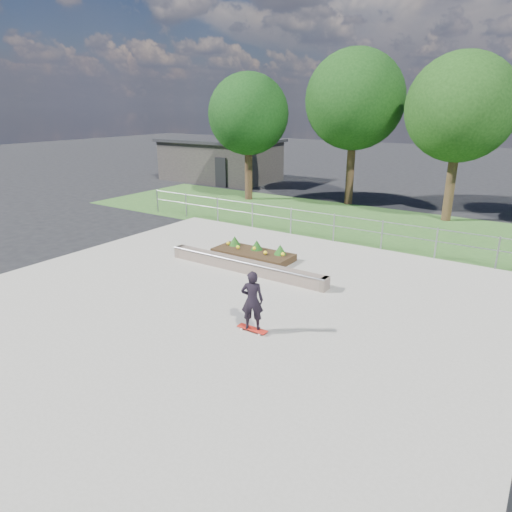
{
  "coord_description": "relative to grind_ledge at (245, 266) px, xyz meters",
  "views": [
    {
      "loc": [
        7.33,
        -9.18,
        5.36
      ],
      "look_at": [
        0.2,
        1.5,
        1.1
      ],
      "focal_mm": 32.0,
      "sensor_mm": 36.0,
      "label": 1
    }
  ],
  "objects": [
    {
      "name": "building",
      "position": [
        -13.08,
        15.48,
        1.25
      ],
      "size": [
        8.4,
        5.4,
        3.0
      ],
      "color": "#2A2725",
      "rests_on": "ground"
    },
    {
      "name": "skateboarder",
      "position": [
        2.58,
        -3.37,
        0.62
      ],
      "size": [
        0.8,
        0.57,
        1.58
      ],
      "color": "white",
      "rests_on": "concrete_slab"
    },
    {
      "name": "grass_verge",
      "position": [
        0.92,
        8.49,
        -0.25
      ],
      "size": [
        30.0,
        8.0,
        0.02
      ],
      "primitive_type": "cube",
      "color": "#2D5522",
      "rests_on": "ground"
    },
    {
      "name": "tree_mid_right",
      "position": [
        3.92,
        11.49,
        4.97
      ],
      "size": [
        4.9,
        4.9,
        7.7
      ],
      "color": "#382616",
      "rests_on": "ground"
    },
    {
      "name": "tree_mid_left",
      "position": [
        -1.58,
        12.49,
        5.34
      ],
      "size": [
        5.25,
        5.25,
        8.25
      ],
      "color": "#372316",
      "rests_on": "ground"
    },
    {
      "name": "tree_far_left",
      "position": [
        -7.08,
        10.49,
        4.59
      ],
      "size": [
        4.55,
        4.55,
        7.15
      ],
      "color": "#352115",
      "rests_on": "ground"
    },
    {
      "name": "concrete_slab",
      "position": [
        0.92,
        -2.51,
        -0.23
      ],
      "size": [
        15.0,
        15.0,
        0.06
      ],
      "primitive_type": "cube",
      "color": "gray",
      "rests_on": "ground"
    },
    {
      "name": "ground",
      "position": [
        0.92,
        -2.51,
        -0.26
      ],
      "size": [
        120.0,
        120.0,
        0.0
      ],
      "primitive_type": "plane",
      "color": "black",
      "rests_on": "ground"
    },
    {
      "name": "fence",
      "position": [
        0.92,
        4.99,
        0.51
      ],
      "size": [
        20.06,
        0.06,
        1.2
      ],
      "color": "gray",
      "rests_on": "ground"
    },
    {
      "name": "planter_bed",
      "position": [
        -0.6,
        1.4,
        -0.02
      ],
      "size": [
        3.0,
        1.2,
        0.61
      ],
      "color": "black",
      "rests_on": "concrete_slab"
    },
    {
      "name": "grind_ledge",
      "position": [
        0.0,
        0.0,
        0.0
      ],
      "size": [
        6.0,
        0.44,
        0.43
      ],
      "color": "brown",
      "rests_on": "concrete_slab"
    }
  ]
}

